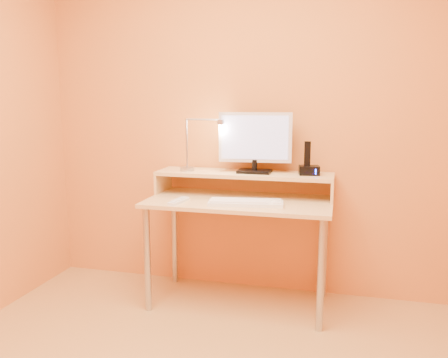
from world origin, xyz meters
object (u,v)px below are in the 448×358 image
(monitor_panel, at_px, (255,137))
(lamp_base, at_px, (187,169))
(phone_dock, at_px, (309,170))
(remote_control, at_px, (179,201))
(mouse, at_px, (275,203))
(keyboard, at_px, (246,203))

(monitor_panel, bearing_deg, lamp_base, -179.87)
(monitor_panel, xyz_separation_m, lamp_base, (-0.47, -0.04, -0.23))
(phone_dock, height_order, remote_control, phone_dock)
(lamp_base, xyz_separation_m, mouse, (0.65, -0.25, -0.15))
(remote_control, bearing_deg, monitor_panel, 47.04)
(phone_dock, bearing_deg, monitor_panel, 169.04)
(lamp_base, height_order, phone_dock, phone_dock)
(monitor_panel, height_order, remote_control, monitor_panel)
(keyboard, bearing_deg, monitor_panel, 81.73)
(keyboard, height_order, remote_control, keyboard)
(monitor_panel, distance_m, mouse, 0.51)
(monitor_panel, relative_size, lamp_base, 4.90)
(keyboard, bearing_deg, remote_control, 177.61)
(remote_control, bearing_deg, phone_dock, 31.19)
(lamp_base, height_order, mouse, lamp_base)
(remote_control, bearing_deg, keyboard, 14.40)
(monitor_panel, height_order, lamp_base, monitor_panel)
(monitor_panel, xyz_separation_m, mouse, (0.18, -0.29, -0.38))
(remote_control, bearing_deg, lamp_base, 107.00)
(lamp_base, relative_size, phone_dock, 0.77)
(keyboard, bearing_deg, mouse, -5.32)
(mouse, distance_m, remote_control, 0.61)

